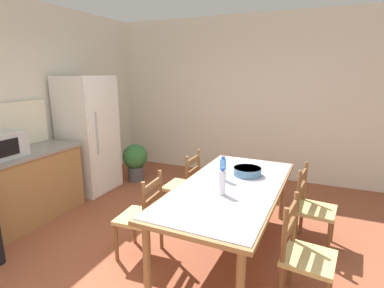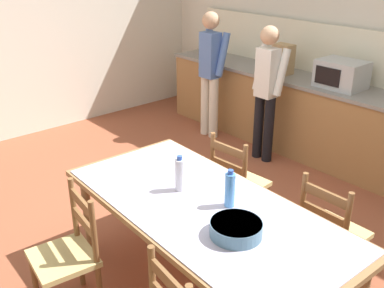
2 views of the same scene
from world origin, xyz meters
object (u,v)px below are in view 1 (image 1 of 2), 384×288
Objects in this scene: refrigerator at (89,135)px; bottle_near_centre at (222,182)px; chair_side_near_left at (304,256)px; potted_plant at (135,160)px; bottle_off_centre at (223,169)px; serving_bowl at (247,171)px; dining_table at (230,191)px; chair_side_far_right at (184,186)px; chair_side_far_left at (142,217)px; chair_side_near_right at (312,208)px.

refrigerator reaches higher than bottle_near_centre.
potted_plant is (1.96, 2.96, -0.06)m from chair_side_near_left.
refrigerator is 6.88× the size of bottle_off_centre.
chair_side_near_left is (-0.24, -0.79, -0.44)m from bottle_near_centre.
serving_bowl is 1.19m from chair_side_near_left.
refrigerator is 2.74m from dining_table.
chair_side_near_left is at bearing -124.57° from bottle_off_centre.
chair_side_far_right is 1.00× the size of chair_side_near_left.
serving_bowl is 2.54m from potted_plant.
bottle_near_centre reaches higher than potted_plant.
bottle_off_centre is 0.30× the size of chair_side_near_left.
dining_table is at bearing 115.99° from chair_side_far_left.
refrigerator is 6.88× the size of bottle_near_centre.
potted_plant is at bearing 56.90° from bottle_off_centre.
potted_plant is (1.91, 1.36, -0.06)m from chair_side_far_left.
dining_table is at bearing 166.82° from serving_bowl.
dining_table is 8.17× the size of bottle_off_centre.
refrigerator is 2.04× the size of chair_side_near_left.
serving_bowl is 0.35× the size of chair_side_near_right.
serving_bowl is (0.65, -0.10, -0.07)m from bottle_near_centre.
chair_side_near_right is 1.00× the size of chair_side_far_left.
bottle_near_centre and bottle_off_centre have the same top height.
chair_side_near_right is 1.00× the size of chair_side_near_left.
refrigerator reaches higher than chair_side_far_left.
potted_plant is (1.07, 2.26, -0.42)m from serving_bowl.
chair_side_near_right is at bearing -95.64° from refrigerator.
dining_table is 2.42× the size of chair_side_far_right.
bottle_off_centre is at bearing -123.10° from potted_plant.
dining_table is at bearing -132.49° from bottle_off_centre.
refrigerator is 2.79× the size of potted_plant.
serving_bowl is at bearing 129.40° from chair_side_far_left.
chair_side_far_right is at bearing 44.50° from bottle_near_centre.
bottle_off_centre reaches higher than dining_table.
bottle_near_centre is 0.94m from chair_side_far_left.
bottle_off_centre reaches higher than chair_side_near_right.
bottle_off_centre is 0.40× the size of potted_plant.
chair_side_far_left is (-0.93, 1.63, 0.00)m from chair_side_near_right.
chair_side_near_left reaches higher than dining_table.
chair_side_far_right and chair_side_near_left have the same top height.
serving_bowl is at bearing 45.06° from chair_side_near_left.
potted_plant is (1.34, 2.05, -0.50)m from bottle_off_centre.
bottle_near_centre is at bearing -163.45° from bottle_off_centre.
serving_bowl reaches higher than dining_table.
refrigerator is 0.95m from potted_plant.
serving_bowl is at bearing -13.18° from dining_table.
bottle_off_centre is 2.50m from potted_plant.
refrigerator is 2.04× the size of chair_side_near_right.
chair_side_far_left is at bearing -125.21° from refrigerator.
bottle_near_centre is (-0.27, 0.01, 0.19)m from dining_table.
bottle_off_centre is at bearing 47.51° from dining_table.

